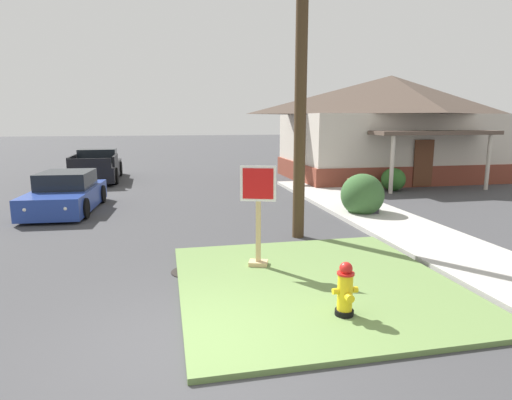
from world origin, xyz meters
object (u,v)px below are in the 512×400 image
fire_hydrant (345,291)px  utility_pole (302,4)px  stop_sign (258,219)px  pickup_truck_black (97,168)px  manhole_cover (189,272)px  street_bench (361,194)px  parked_sedan_blue (66,194)px

fire_hydrant → utility_pole: bearing=80.9°
stop_sign → pickup_truck_black: bearing=109.5°
stop_sign → utility_pole: size_ratio=0.18×
manhole_cover → utility_pole: size_ratio=0.07×
fire_hydrant → street_bench: (3.54, 6.88, 0.14)m
fire_hydrant → parked_sedan_blue: 10.68m
fire_hydrant → street_bench: street_bench is taller
fire_hydrant → stop_sign: (-0.76, 2.38, 0.55)m
manhole_cover → street_bench: 7.16m
stop_sign → manhole_cover: (-1.33, 0.12, -1.00)m
stop_sign → street_bench: bearing=46.2°
manhole_cover → utility_pole: 6.47m
manhole_cover → street_bench: street_bench is taller
fire_hydrant → street_bench: size_ratio=0.44×
stop_sign → street_bench: 6.23m
street_bench → utility_pole: (-2.82, -2.38, 4.89)m
fire_hydrant → pickup_truck_black: size_ratio=0.15×
pickup_truck_black → utility_pole: 14.37m
parked_sedan_blue → utility_pole: bearing=-35.9°
street_bench → utility_pole: utility_pole is taller
utility_pole → manhole_cover: bearing=-144.7°
pickup_truck_black → street_bench: bearing=-45.8°
pickup_truck_black → utility_pole: bearing=-61.6°
manhole_cover → pickup_truck_black: (-3.62, 13.88, 0.61)m
street_bench → fire_hydrant: bearing=-117.2°
stop_sign → utility_pole: bearing=54.9°
pickup_truck_black → street_bench: (9.25, -9.51, -0.02)m
fire_hydrant → manhole_cover: (-2.09, 2.50, -0.45)m
utility_pole → parked_sedan_blue: bearing=144.1°
manhole_cover → parked_sedan_blue: (-3.53, 6.58, 0.53)m
parked_sedan_blue → fire_hydrant: bearing=-58.3°
manhole_cover → pickup_truck_black: 14.36m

